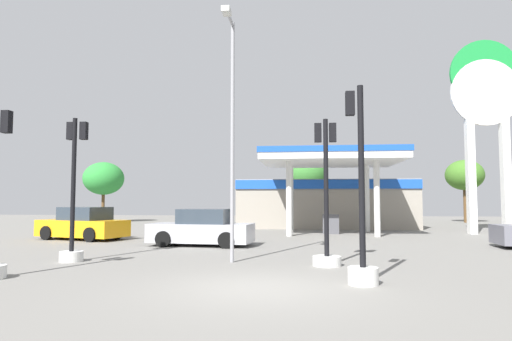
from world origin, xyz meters
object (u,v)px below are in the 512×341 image
Objects in this scene: station_pole_sign at (486,111)px; car_1 at (202,229)px; car_0 at (83,225)px; traffic_signal_3 at (361,228)px; tree_2 at (465,175)px; corner_streetlamp at (231,116)px; traffic_signal_1 at (326,218)px; tree_1 at (308,172)px; traffic_signal_2 at (73,210)px; tree_0 at (104,179)px.

station_pole_sign is 2.52× the size of car_1.
car_0 is 15.89m from traffic_signal_3.
tree_2 is at bearing 75.86° from station_pole_sign.
corner_streetlamp is (-12.76, -13.02, -2.55)m from station_pole_sign.
traffic_signal_1 is 26.36m from tree_1.
station_pole_sign reaches higher than traffic_signal_1.
traffic_signal_2 is 0.72× the size of tree_1.
traffic_signal_1 is 0.96× the size of traffic_signal_2.
traffic_signal_2 is (-2.96, -5.17, 0.92)m from car_1.
corner_streetlamp reaches higher than car_1.
tree_1 is at bearing 90.46° from traffic_signal_1.
station_pole_sign is at bearing -20.66° from tree_0.
tree_0 is 0.69× the size of corner_streetlamp.
car_0 is 0.75× the size of tree_1.
tree_2 is (12.54, 29.16, 2.78)m from traffic_signal_3.
tree_2 reaches higher than traffic_signal_1.
corner_streetlamp is (-3.52, 3.05, 3.25)m from traffic_signal_3.
traffic_signal_2 reaches higher than traffic_signal_1.
tree_2 is 0.71× the size of corner_streetlamp.
station_pole_sign is 2.36× the size of car_0.
corner_streetlamp reaches higher than traffic_signal_1.
traffic_signal_3 is at bearing -113.27° from tree_2.
corner_streetlamp is (-2.67, -25.97, 0.07)m from tree_1.
tree_2 reaches higher than car_1.
tree_2 is at bearing 51.22° from traffic_signal_2.
station_pole_sign is 30.01m from tree_0.
station_pole_sign is 13.83m from tree_2.
station_pole_sign is at bearing 53.25° from traffic_signal_1.
car_0 is 1.06× the size of car_1.
traffic_signal_3 is 31.86m from tree_2.
traffic_signal_3 is 0.85× the size of tree_2.
traffic_signal_3 is 5.68m from corner_streetlamp.
car_0 is 0.91× the size of tree_0.
tree_2 is at bearing 58.40° from corner_streetlamp.
car_1 is 6.02m from traffic_signal_2.
traffic_signal_1 is (4.95, -5.24, 0.69)m from car_1.
tree_1 is 26.11m from corner_streetlamp.
corner_streetlamp is (2.07, -5.03, 3.82)m from car_1.
tree_0 is 0.83× the size of tree_1.
traffic_signal_3 is at bearing -18.82° from traffic_signal_2.
car_1 is 0.59× the size of corner_streetlamp.
car_1 is at bearing 60.21° from traffic_signal_2.
traffic_signal_1 is at bearing -4.21° from corner_streetlamp.
tree_1 reaches higher than car_1.
traffic_signal_3 is 0.60× the size of corner_streetlamp.
car_1 is 1.03× the size of traffic_signal_1.
traffic_signal_3 is (0.64, -2.84, -0.12)m from traffic_signal_1.
traffic_signal_1 is 29.93m from tree_0.
tree_1 is at bearing 77.24° from car_1.
traffic_signal_3 is (5.59, -8.08, 0.57)m from car_1.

